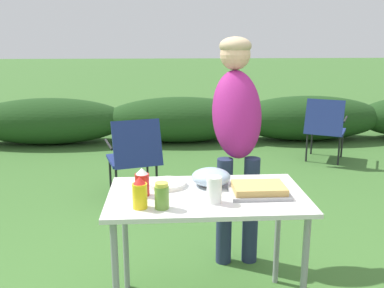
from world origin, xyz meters
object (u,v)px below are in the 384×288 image
(food_tray, at_px, (259,190))
(mixing_bowl, at_px, (211,177))
(mustard_bottle, at_px, (140,193))
(folding_table, at_px, (207,207))
(paper_cup_stack, at_px, (214,190))
(ketchup_bottle, at_px, (142,183))
(standing_person_in_navy_coat, at_px, (237,123))
(camp_chair_green_behind_table, at_px, (134,154))
(plate_stack, at_px, (167,184))
(relish_jar, at_px, (162,196))
(camp_chair_near_hedge, at_px, (325,126))

(food_tray, height_order, mixing_bowl, mixing_bowl)
(mustard_bottle, bearing_deg, folding_table, 26.56)
(paper_cup_stack, distance_m, ketchup_bottle, 0.40)
(food_tray, relative_size, mustard_bottle, 1.93)
(mixing_bowl, distance_m, paper_cup_stack, 0.27)
(standing_person_in_navy_coat, bearing_deg, food_tray, -90.00)
(standing_person_in_navy_coat, bearing_deg, camp_chair_green_behind_table, 123.62)
(plate_stack, distance_m, paper_cup_stack, 0.37)
(ketchup_bottle, relative_size, camp_chair_green_behind_table, 0.19)
(relish_jar, bearing_deg, paper_cup_stack, 12.70)
(folding_table, distance_m, paper_cup_stack, 0.20)
(folding_table, xyz_separation_m, mustard_bottle, (-0.36, -0.18, 0.16))
(mixing_bowl, distance_m, ketchup_bottle, 0.42)
(ketchup_bottle, relative_size, standing_person_in_navy_coat, 0.10)
(food_tray, distance_m, standing_person_in_navy_coat, 0.74)
(mixing_bowl, relative_size, camp_chair_green_behind_table, 0.28)
(food_tray, bearing_deg, folding_table, 174.89)
(folding_table, distance_m, relish_jar, 0.35)
(paper_cup_stack, xyz_separation_m, mustard_bottle, (-0.39, -0.05, 0.01))
(camp_chair_near_hedge, bearing_deg, mustard_bottle, -96.46)
(camp_chair_green_behind_table, bearing_deg, plate_stack, -94.96)
(plate_stack, relative_size, camp_chair_green_behind_table, 0.26)
(ketchup_bottle, bearing_deg, paper_cup_stack, -18.10)
(food_tray, bearing_deg, standing_person_in_navy_coat, 91.20)
(food_tray, bearing_deg, plate_stack, 161.82)
(ketchup_bottle, distance_m, camp_chair_green_behind_table, 1.89)
(food_tray, distance_m, mixing_bowl, 0.30)
(relish_jar, distance_m, standing_person_in_navy_coat, 1.03)
(mustard_bottle, relative_size, camp_chair_green_behind_table, 0.20)
(plate_stack, xyz_separation_m, relish_jar, (-0.03, -0.33, 0.05))
(plate_stack, height_order, standing_person_in_navy_coat, standing_person_in_navy_coat)
(folding_table, xyz_separation_m, plate_stack, (-0.22, 0.14, 0.09))
(mixing_bowl, height_order, standing_person_in_navy_coat, standing_person_in_navy_coat)
(paper_cup_stack, relative_size, camp_chair_green_behind_table, 0.17)
(mixing_bowl, relative_size, mustard_bottle, 1.37)
(mixing_bowl, bearing_deg, ketchup_bottle, -159.46)
(food_tray, bearing_deg, mixing_bowl, 145.84)
(ketchup_bottle, height_order, camp_chair_near_hedge, ketchup_bottle)
(plate_stack, bearing_deg, food_tray, -18.18)
(mixing_bowl, bearing_deg, camp_chair_green_behind_table, 108.76)
(food_tray, xyz_separation_m, plate_stack, (-0.51, 0.17, -0.01))
(relish_jar, height_order, camp_chair_green_behind_table, relish_jar)
(mustard_bottle, relative_size, camp_chair_near_hedge, 0.20)
(folding_table, bearing_deg, mixing_bowl, 75.09)
(food_tray, xyz_separation_m, ketchup_bottle, (-0.64, 0.02, 0.05))
(folding_table, height_order, paper_cup_stack, paper_cup_stack)
(plate_stack, bearing_deg, ketchup_bottle, -133.48)
(mustard_bottle, bearing_deg, standing_person_in_navy_coat, 53.49)
(plate_stack, xyz_separation_m, camp_chair_green_behind_table, (-0.32, 1.70, -0.29))
(relish_jar, bearing_deg, plate_stack, 85.00)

